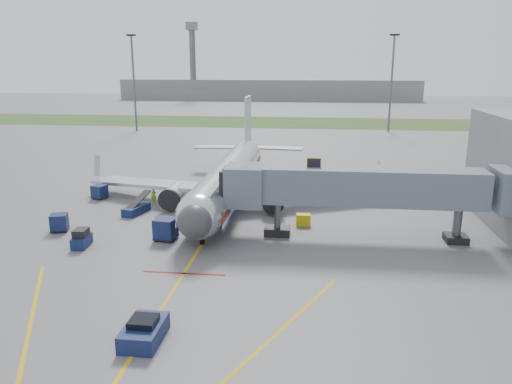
# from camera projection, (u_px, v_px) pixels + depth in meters

# --- Properties ---
(ground) EXTENTS (400.00, 400.00, 0.00)m
(ground) POSITION_uv_depth(u_px,v_px,m) (197.00, 253.00, 39.38)
(ground) COLOR #565659
(ground) RESTS_ON ground
(grass_strip) EXTENTS (300.00, 25.00, 0.01)m
(grass_strip) POSITION_uv_depth(u_px,v_px,m) (279.00, 122.00, 125.90)
(grass_strip) COLOR #2D4C1E
(grass_strip) RESTS_ON ground
(apron_markings) EXTENTS (21.52, 50.00, 0.01)m
(apron_markings) POSITION_uv_depth(u_px,v_px,m) (170.00, 295.00, 32.27)
(apron_markings) COLOR gold
(apron_markings) RESTS_ON ground
(airliner) EXTENTS (32.10, 35.67, 10.25)m
(airliner) POSITION_uv_depth(u_px,v_px,m) (229.00, 178.00, 53.38)
(airliner) COLOR silver
(airliner) RESTS_ON ground
(jet_bridge) EXTENTS (25.30, 4.00, 6.90)m
(jet_bridge) POSITION_uv_depth(u_px,v_px,m) (360.00, 187.00, 41.62)
(jet_bridge) COLOR slate
(jet_bridge) RESTS_ON ground
(light_mast_left) EXTENTS (2.00, 0.44, 20.40)m
(light_mast_left) POSITION_uv_depth(u_px,v_px,m) (134.00, 81.00, 107.34)
(light_mast_left) COLOR #595B60
(light_mast_left) RESTS_ON ground
(light_mast_right) EXTENTS (2.00, 0.44, 20.40)m
(light_mast_right) POSITION_uv_depth(u_px,v_px,m) (392.00, 81.00, 105.96)
(light_mast_right) COLOR #595B60
(light_mast_right) RESTS_ON ground
(distant_terminal) EXTENTS (120.00, 14.00, 8.00)m
(distant_terminal) POSITION_uv_depth(u_px,v_px,m) (269.00, 90.00, 202.93)
(distant_terminal) COLOR slate
(distant_terminal) RESTS_ON ground
(control_tower) EXTENTS (4.00, 4.00, 30.00)m
(control_tower) POSITION_uv_depth(u_px,v_px,m) (193.00, 56.00, 198.15)
(control_tower) COLOR #595B60
(control_tower) RESTS_ON ground
(pushback_tug) EXTENTS (1.97, 3.20, 1.32)m
(pushback_tug) POSITION_uv_depth(u_px,v_px,m) (144.00, 331.00, 26.81)
(pushback_tug) COLOR #0E0D39
(pushback_tug) RESTS_ON ground
(baggage_tug) EXTENTS (1.29, 2.23, 1.50)m
(baggage_tug) POSITION_uv_depth(u_px,v_px,m) (81.00, 239.00, 40.57)
(baggage_tug) COLOR #0E0D39
(baggage_tug) RESTS_ON ground
(baggage_cart_a) EXTENTS (1.93, 1.93, 1.86)m
(baggage_cart_a) POSITION_uv_depth(u_px,v_px,m) (166.00, 229.00, 42.11)
(baggage_cart_a) COLOR #0E0D39
(baggage_cart_a) RESTS_ON ground
(baggage_cart_b) EXTENTS (1.77, 1.77, 1.52)m
(baggage_cart_b) POSITION_uv_depth(u_px,v_px,m) (100.00, 192.00, 54.93)
(baggage_cart_b) COLOR #0E0D39
(baggage_cart_b) RESTS_ON ground
(baggage_cart_c) EXTENTS (1.82, 1.82, 1.56)m
(baggage_cart_c) POSITION_uv_depth(u_px,v_px,m) (59.00, 222.00, 44.30)
(baggage_cart_c) COLOR #0E0D39
(baggage_cart_c) RESTS_ON ground
(belt_loader) EXTENTS (2.07, 4.05, 1.91)m
(belt_loader) POSITION_uv_depth(u_px,v_px,m) (136.00, 209.00, 49.58)
(belt_loader) COLOR #0E0D39
(belt_loader) RESTS_ON ground
(ground_power_cart) EXTENTS (1.34, 0.93, 1.04)m
(ground_power_cart) POSITION_uv_depth(u_px,v_px,m) (303.00, 220.00, 46.02)
(ground_power_cart) COLOR yellow
(ground_power_cart) RESTS_ON ground
(ramp_worker) EXTENTS (0.68, 0.57, 1.59)m
(ramp_worker) POSITION_uv_depth(u_px,v_px,m) (154.00, 196.00, 53.28)
(ramp_worker) COLOR #8EE91B
(ramp_worker) RESTS_ON ground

